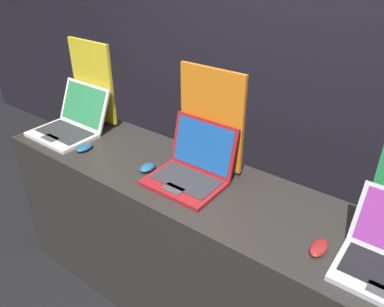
% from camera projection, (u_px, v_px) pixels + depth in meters
% --- Properties ---
extents(wall_back, '(8.00, 0.05, 2.80)m').
position_uv_depth(wall_back, '(296.00, 37.00, 2.33)').
color(wall_back, black).
rests_on(wall_back, ground_plane).
extents(display_counter, '(2.25, 0.56, 0.91)m').
position_uv_depth(display_counter, '(191.00, 249.00, 2.04)').
color(display_counter, '#282623').
rests_on(display_counter, ground_plane).
extents(laptop_front, '(0.38, 0.38, 0.26)m').
position_uv_depth(laptop_front, '(71.00, 123.00, 2.24)').
color(laptop_front, silver).
rests_on(laptop_front, display_counter).
extents(mouse_front, '(0.06, 0.10, 0.03)m').
position_uv_depth(mouse_front, '(84.00, 148.00, 2.07)').
color(mouse_front, navy).
rests_on(mouse_front, display_counter).
extents(promo_stand_front, '(0.34, 0.07, 0.51)m').
position_uv_depth(promo_stand_front, '(93.00, 84.00, 2.29)').
color(promo_stand_front, black).
rests_on(promo_stand_front, display_counter).
extents(laptop_middle, '(0.35, 0.33, 0.27)m').
position_uv_depth(laptop_middle, '(192.00, 168.00, 1.79)').
color(laptop_middle, maroon).
rests_on(laptop_middle, display_counter).
extents(mouse_middle, '(0.07, 0.09, 0.04)m').
position_uv_depth(mouse_middle, '(147.00, 167.00, 1.88)').
color(mouse_middle, navy).
rests_on(mouse_middle, display_counter).
extents(promo_stand_middle, '(0.35, 0.07, 0.51)m').
position_uv_depth(promo_stand_middle, '(211.00, 122.00, 1.81)').
color(promo_stand_middle, black).
rests_on(promo_stand_middle, display_counter).
extents(mouse_back, '(0.06, 0.12, 0.03)m').
position_uv_depth(mouse_back, '(319.00, 247.00, 1.40)').
color(mouse_back, maroon).
rests_on(mouse_back, display_counter).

